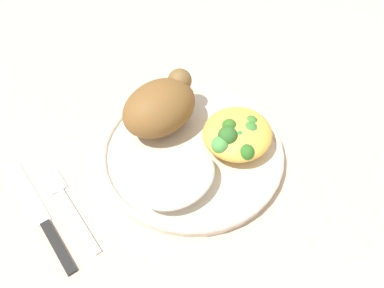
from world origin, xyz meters
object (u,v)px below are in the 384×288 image
object	(u,v)px
plate	(192,153)
fork	(69,205)
knife	(45,223)
roasted_chicken	(161,106)
mac_cheese_with_broccoli	(238,134)
rice_pile	(176,177)

from	to	relation	value
plate	fork	distance (m)	0.18
fork	knife	xyz separation A→B (m)	(-0.04, -0.00, 0.00)
roasted_chicken	mac_cheese_with_broccoli	size ratio (longest dim) A/B	1.23
roasted_chicken	mac_cheese_with_broccoli	bearing A→B (deg)	-60.55
roasted_chicken	fork	world-z (taller)	roasted_chicken
plate	roasted_chicken	size ratio (longest dim) A/B	2.14
rice_pile	mac_cheese_with_broccoli	xyz separation A→B (m)	(0.10, -0.00, 0.00)
rice_pile	fork	bearing A→B (deg)	147.88
fork	plate	bearing A→B (deg)	-13.82
roasted_chicken	knife	world-z (taller)	roasted_chicken
mac_cheese_with_broccoli	fork	xyz separation A→B (m)	(-0.22, 0.08, -0.04)
fork	knife	world-z (taller)	knife
rice_pile	mac_cheese_with_broccoli	world-z (taller)	mac_cheese_with_broccoli
mac_cheese_with_broccoli	fork	distance (m)	0.24
plate	knife	world-z (taller)	plate
rice_pile	fork	distance (m)	0.14
rice_pile	mac_cheese_with_broccoli	distance (m)	0.10
knife	roasted_chicken	bearing A→B (deg)	6.68
plate	rice_pile	bearing A→B (deg)	-149.57
mac_cheese_with_broccoli	knife	size ratio (longest dim) A/B	0.50
plate	rice_pile	world-z (taller)	rice_pile
plate	mac_cheese_with_broccoli	bearing A→B (deg)	-33.31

